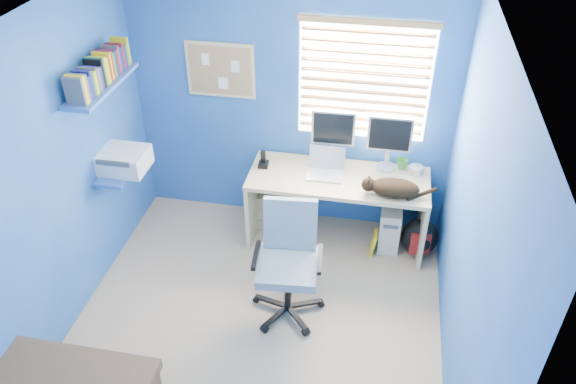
% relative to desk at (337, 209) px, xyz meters
% --- Properties ---
extents(floor, '(3.00, 3.20, 0.00)m').
position_rel_desk_xyz_m(floor, '(-0.51, -1.26, -0.37)').
color(floor, tan).
rests_on(floor, ground).
extents(ceiling, '(3.00, 3.20, 0.00)m').
position_rel_desk_xyz_m(ceiling, '(-0.51, -1.26, 2.13)').
color(ceiling, white).
rests_on(ceiling, wall_back).
extents(wall_back, '(3.00, 0.01, 2.50)m').
position_rel_desk_xyz_m(wall_back, '(-0.51, 0.34, 0.88)').
color(wall_back, '#1A4FAC').
rests_on(wall_back, ground).
extents(wall_left, '(0.01, 3.20, 2.50)m').
position_rel_desk_xyz_m(wall_left, '(-2.01, -1.26, 0.88)').
color(wall_left, '#1A4FAC').
rests_on(wall_left, ground).
extents(wall_right, '(0.01, 3.20, 2.50)m').
position_rel_desk_xyz_m(wall_right, '(0.99, -1.26, 0.88)').
color(wall_right, '#1A4FAC').
rests_on(wall_right, ground).
extents(desk, '(1.65, 0.65, 0.74)m').
position_rel_desk_xyz_m(desk, '(0.00, 0.00, 0.00)').
color(desk, '#D8BB89').
rests_on(desk, floor).
extents(laptop, '(0.33, 0.26, 0.22)m').
position_rel_desk_xyz_m(laptop, '(-0.13, 0.00, 0.48)').
color(laptop, silver).
rests_on(laptop, desk).
extents(monitor_left, '(0.40, 0.13, 0.54)m').
position_rel_desk_xyz_m(monitor_left, '(-0.10, 0.25, 0.64)').
color(monitor_left, silver).
rests_on(monitor_left, desk).
extents(monitor_right, '(0.40, 0.12, 0.54)m').
position_rel_desk_xyz_m(monitor_right, '(0.42, 0.24, 0.64)').
color(monitor_right, silver).
rests_on(monitor_right, desk).
extents(phone, '(0.10, 0.12, 0.17)m').
position_rel_desk_xyz_m(phone, '(-0.72, 0.05, 0.45)').
color(phone, black).
rests_on(phone, desk).
extents(mug, '(0.10, 0.09, 0.10)m').
position_rel_desk_xyz_m(mug, '(0.56, 0.25, 0.42)').
color(mug, '#31892F').
rests_on(mug, desk).
extents(cd_spindle, '(0.13, 0.13, 0.07)m').
position_rel_desk_xyz_m(cd_spindle, '(0.69, 0.20, 0.41)').
color(cd_spindle, silver).
rests_on(cd_spindle, desk).
extents(cat, '(0.44, 0.24, 0.15)m').
position_rel_desk_xyz_m(cat, '(0.50, -0.19, 0.45)').
color(cat, black).
rests_on(cat, desk).
extents(tower_pc, '(0.19, 0.44, 0.45)m').
position_rel_desk_xyz_m(tower_pc, '(0.52, 0.07, -0.14)').
color(tower_pc, beige).
rests_on(tower_pc, floor).
extents(drawer_boxes, '(0.35, 0.28, 0.41)m').
position_rel_desk_xyz_m(drawer_boxes, '(-0.63, 0.12, -0.17)').
color(drawer_boxes, tan).
rests_on(drawer_boxes, floor).
extents(yellow_book, '(0.03, 0.17, 0.24)m').
position_rel_desk_xyz_m(yellow_book, '(0.38, -0.13, -0.25)').
color(yellow_book, yellow).
rests_on(yellow_book, floor).
extents(backpack, '(0.37, 0.31, 0.39)m').
position_rel_desk_xyz_m(backpack, '(0.80, -0.05, -0.18)').
color(backpack, black).
rests_on(backpack, floor).
extents(office_chair, '(0.64, 0.64, 1.00)m').
position_rel_desk_xyz_m(office_chair, '(-0.29, -0.97, 0.00)').
color(office_chair, black).
rests_on(office_chair, floor).
extents(window_blinds, '(1.15, 0.05, 1.10)m').
position_rel_desk_xyz_m(window_blinds, '(0.14, 0.31, 1.18)').
color(window_blinds, white).
rests_on(window_blinds, ground).
extents(corkboard, '(0.64, 0.02, 0.52)m').
position_rel_desk_xyz_m(corkboard, '(-1.16, 0.33, 1.18)').
color(corkboard, '#D8BB89').
rests_on(corkboard, ground).
extents(wall_shelves, '(0.42, 0.90, 1.05)m').
position_rel_desk_xyz_m(wall_shelves, '(-1.86, -0.51, 1.06)').
color(wall_shelves, '#305BAE').
rests_on(wall_shelves, ground).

